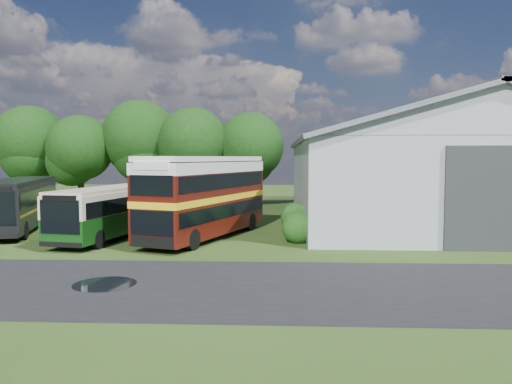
{
  "coord_description": "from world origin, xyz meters",
  "views": [
    {
      "loc": [
        4.58,
        -19.9,
        4.45
      ],
      "look_at": [
        3.29,
        8.0,
        2.5
      ],
      "focal_mm": 35.0,
      "sensor_mm": 36.0,
      "label": 1
    }
  ],
  "objects_px": {
    "bus_maroon_double": "(206,197)",
    "bus_green_single": "(116,210)",
    "bus_dark_single": "(18,203)",
    "storage_shed": "(426,161)"
  },
  "relations": [
    {
      "from": "bus_maroon_double",
      "to": "bus_green_single",
      "type": "bearing_deg",
      "value": -162.32
    },
    {
      "from": "bus_dark_single",
      "to": "bus_maroon_double",
      "type": "bearing_deg",
      "value": -27.0
    },
    {
      "from": "storage_shed",
      "to": "bus_green_single",
      "type": "bearing_deg",
      "value": -156.46
    },
    {
      "from": "storage_shed",
      "to": "bus_green_single",
      "type": "height_order",
      "value": "storage_shed"
    },
    {
      "from": "storage_shed",
      "to": "bus_dark_single",
      "type": "height_order",
      "value": "storage_shed"
    },
    {
      "from": "bus_green_single",
      "to": "bus_maroon_double",
      "type": "bearing_deg",
      "value": 8.7
    },
    {
      "from": "bus_green_single",
      "to": "bus_dark_single",
      "type": "bearing_deg",
      "value": 172.57
    },
    {
      "from": "storage_shed",
      "to": "bus_dark_single",
      "type": "xyz_separation_m",
      "value": [
        -26.33,
        -6.28,
        -2.52
      ]
    },
    {
      "from": "bus_maroon_double",
      "to": "bus_dark_single",
      "type": "xyz_separation_m",
      "value": [
        -11.89,
        2.42,
        -0.6
      ]
    },
    {
      "from": "storage_shed",
      "to": "bus_maroon_double",
      "type": "xyz_separation_m",
      "value": [
        -14.45,
        -8.7,
        -1.92
      ]
    }
  ]
}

